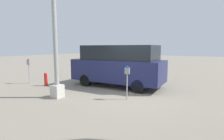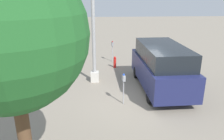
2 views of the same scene
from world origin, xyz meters
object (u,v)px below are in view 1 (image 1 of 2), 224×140
lamp_post (55,39)px  fire_hydrant (46,79)px  parking_meter_far (29,65)px  parked_van (118,65)px  parking_meter_near (127,75)px

lamp_post → fire_hydrant: bearing=-29.0°
parking_meter_far → parked_van: parked_van is taller
lamp_post → fire_hydrant: lamp_post is taller
parking_meter_near → parked_van: bearing=-65.0°
parking_meter_near → parking_meter_far: bearing=-11.3°
parking_meter_far → parked_van: (-4.93, -2.09, 0.12)m
lamp_post → parking_meter_far: bearing=-18.3°
lamp_post → parked_van: 3.77m
parking_meter_near → parked_van: 2.56m
parking_meter_near → lamp_post: bearing=13.3°
parking_meter_near → parked_van: parked_van is taller
parked_van → fire_hydrant: parked_van is taller
parking_meter_far → parked_van: size_ratio=0.29×
parking_meter_far → fire_hydrant: size_ratio=1.97×
parked_van → parking_meter_far: bearing=21.7°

